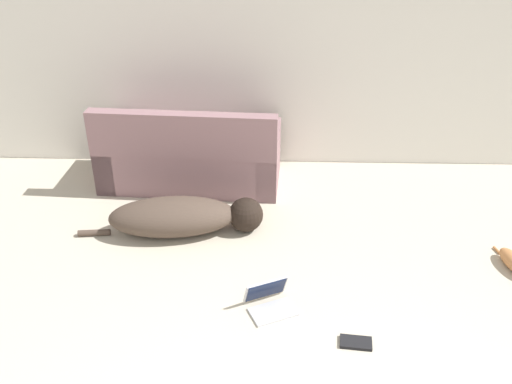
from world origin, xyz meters
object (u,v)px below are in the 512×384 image
(couch, at_px, (190,158))
(laptop_open, at_px, (269,299))
(dog, at_px, (183,216))
(book_black, at_px, (356,343))

(couch, relative_size, laptop_open, 4.35)
(dog, bearing_deg, book_black, -50.12)
(couch, bearing_deg, book_black, 125.66)
(dog, bearing_deg, laptop_open, -57.43)
(laptop_open, bearing_deg, dog, 103.95)
(laptop_open, relative_size, book_black, 1.82)
(couch, bearing_deg, dog, 96.36)
(couch, xyz_separation_m, dog, (0.05, -0.92, -0.13))
(laptop_open, bearing_deg, book_black, -55.99)
(couch, height_order, book_black, couch)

